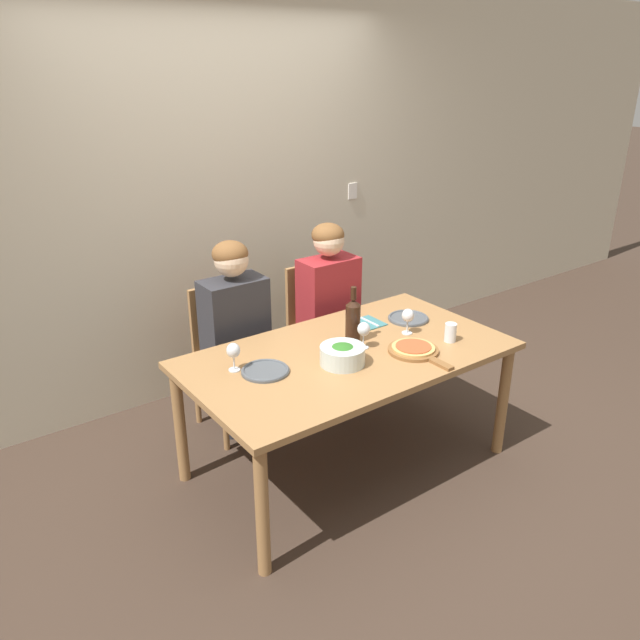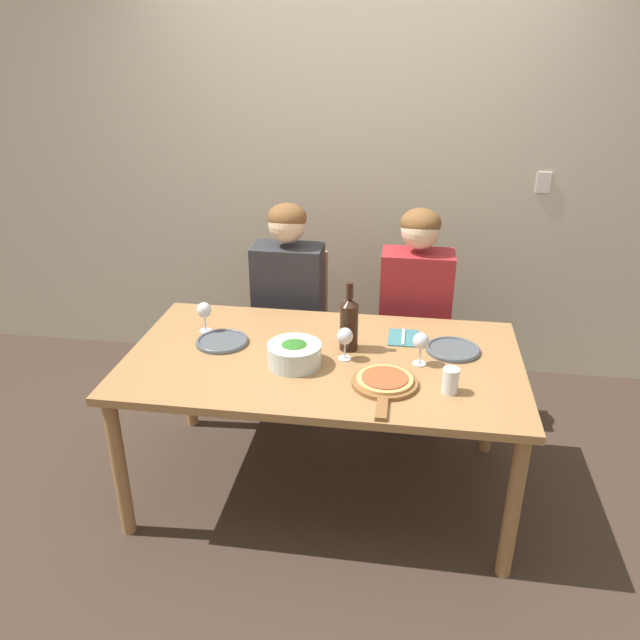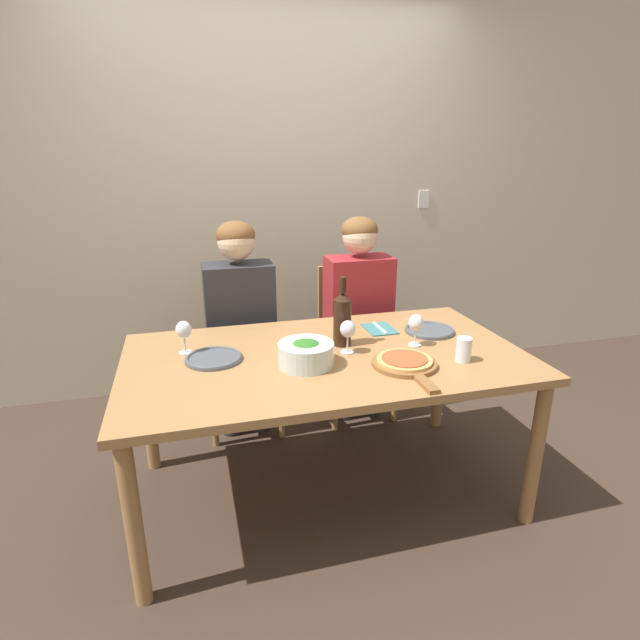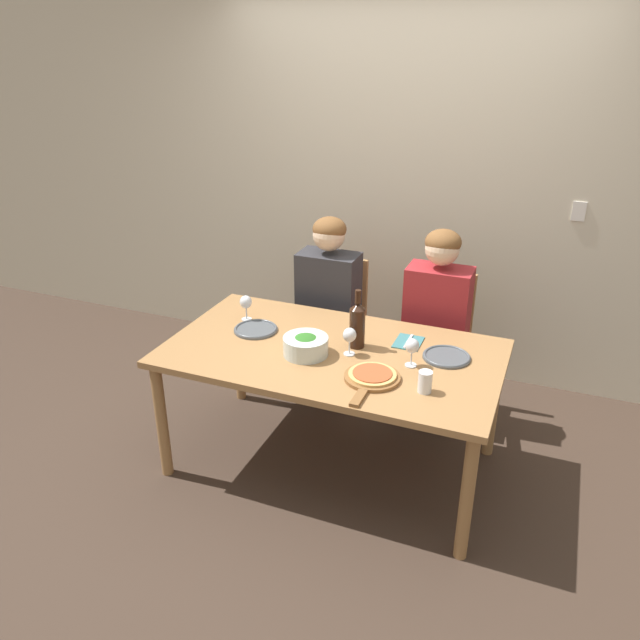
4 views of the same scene
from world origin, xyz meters
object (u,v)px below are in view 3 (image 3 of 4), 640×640
object	(u,v)px
person_man	(359,301)
wine_bottle	(342,318)
broccoli_bowl	(306,354)
fork_on_napkin	(380,329)
chair_left	(240,344)
person_woman	(240,310)
dinner_plate_right	(430,330)
wine_glass_centre	(348,331)
wine_glass_left	(184,331)
wine_glass_right	(416,324)
pizza_on_board	(405,363)
dinner_plate_left	(214,358)
chair_right	(352,333)
water_tumbler	(464,350)

from	to	relation	value
person_man	wine_bottle	distance (m)	0.68
broccoli_bowl	fork_on_napkin	xyz separation A→B (m)	(0.46, 0.33, -0.05)
person_man	fork_on_napkin	xyz separation A→B (m)	(-0.05, -0.46, -0.01)
chair_left	wine_bottle	bearing A→B (deg)	-60.54
person_woman	dinner_plate_right	xyz separation A→B (m)	(0.88, -0.56, -0.01)
fork_on_napkin	wine_bottle	bearing A→B (deg)	-149.48
wine_glass_centre	dinner_plate_right	bearing A→B (deg)	17.20
wine_glass_left	wine_glass_right	distance (m)	1.04
wine_glass_right	chair_left	bearing A→B (deg)	131.71
person_woman	wine_glass_left	world-z (taller)	person_woman
pizza_on_board	person_man	bearing A→B (deg)	82.74
dinner_plate_left	wine_glass_centre	world-z (taller)	wine_glass_centre
pizza_on_board	chair_left	bearing A→B (deg)	119.81
person_woman	person_man	xyz separation A→B (m)	(0.70, 0.00, 0.00)
wine_bottle	wine_glass_centre	xyz separation A→B (m)	(-0.01, -0.10, -0.03)
chair_right	broccoli_bowl	bearing A→B (deg)	-119.73
dinner_plate_right	wine_glass_left	bearing A→B (deg)	178.41
wine_glass_centre	water_tumbler	world-z (taller)	wine_glass_centre
broccoli_bowl	dinner_plate_left	bearing A→B (deg)	157.43
person_man	wine_glass_right	xyz separation A→B (m)	(0.02, -0.70, 0.09)
wine_glass_centre	fork_on_napkin	bearing A→B (deg)	44.32
wine_bottle	dinner_plate_left	xyz separation A→B (m)	(-0.59, -0.03, -0.12)
dinner_plate_left	water_tumbler	distance (m)	1.07
broccoli_bowl	wine_glass_centre	xyz separation A→B (m)	(0.21, 0.08, 0.05)
chair_right	dinner_plate_left	bearing A→B (deg)	-139.95
pizza_on_board	fork_on_napkin	bearing A→B (deg)	81.95
wine_glass_left	wine_glass_centre	distance (m)	0.72
chair_left	dinner_plate_right	bearing A→B (deg)	-37.30
person_man	wine_bottle	xyz separation A→B (m)	(-0.30, -0.60, 0.12)
wine_glass_centre	water_tumbler	size ratio (longest dim) A/B	1.43
dinner_plate_right	fork_on_napkin	world-z (taller)	dinner_plate_right
person_woman	wine_glass_right	distance (m)	1.01
chair_left	pizza_on_board	size ratio (longest dim) A/B	2.19
person_man	chair_left	bearing A→B (deg)	171.12
chair_left	person_man	world-z (taller)	person_man
person_woman	chair_right	bearing A→B (deg)	8.88
broccoli_bowl	dinner_plate_left	world-z (taller)	broccoli_bowl
broccoli_bowl	fork_on_napkin	size ratio (longest dim) A/B	1.31
chair_left	water_tumbler	world-z (taller)	chair_left
dinner_plate_left	person_man	bearing A→B (deg)	35.63
dinner_plate_left	wine_glass_left	size ratio (longest dim) A/B	1.62
chair_right	person_man	size ratio (longest dim) A/B	0.74
broccoli_bowl	person_woman	bearing A→B (deg)	103.34
chair_left	wine_glass_left	size ratio (longest dim) A/B	6.00
dinner_plate_right	wine_glass_left	distance (m)	1.18
wine_glass_right	wine_glass_left	bearing A→B (deg)	170.07
person_man	dinner_plate_left	xyz separation A→B (m)	(-0.89, -0.63, -0.01)
chair_left	water_tumbler	bearing A→B (deg)	-50.66
chair_left	broccoli_bowl	world-z (taller)	chair_left
person_woman	pizza_on_board	xyz separation A→B (m)	(0.58, -0.91, -0.00)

